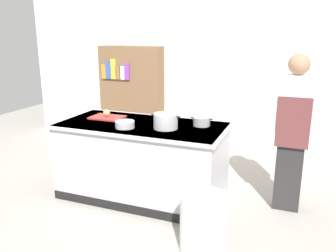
{
  "coord_description": "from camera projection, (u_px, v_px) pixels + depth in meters",
  "views": [
    {
      "loc": [
        1.69,
        -3.49,
        1.93
      ],
      "look_at": [
        0.25,
        0.2,
        0.85
      ],
      "focal_mm": 37.0,
      "sensor_mm": 36.0,
      "label": 1
    }
  ],
  "objects": [
    {
      "name": "ground_plane",
      "position": [
        143.0,
        195.0,
        4.23
      ],
      "size": [
        10.0,
        10.0,
        0.0
      ],
      "primitive_type": "plane",
      "color": "#9E9991"
    },
    {
      "name": "back_wall",
      "position": [
        196.0,
        59.0,
        5.73
      ],
      "size": [
        6.4,
        0.12,
        3.0
      ],
      "primitive_type": "cube",
      "color": "silver",
      "rests_on": "ground_plane"
    },
    {
      "name": "counter_island",
      "position": [
        142.0,
        159.0,
        4.11
      ],
      "size": [
        1.98,
        0.98,
        0.9
      ],
      "color": "#B7BABF",
      "rests_on": "ground_plane"
    },
    {
      "name": "cutting_board",
      "position": [
        107.0,
        117.0,
        4.27
      ],
      "size": [
        0.4,
        0.28,
        0.02
      ],
      "primitive_type": "cube",
      "color": "red",
      "rests_on": "counter_island"
    },
    {
      "name": "onion",
      "position": [
        107.0,
        113.0,
        4.27
      ],
      "size": [
        0.09,
        0.09,
        0.09
      ],
      "primitive_type": "sphere",
      "color": "tan",
      "rests_on": "cutting_board"
    },
    {
      "name": "stock_pot",
      "position": [
        166.0,
        121.0,
        3.79
      ],
      "size": [
        0.33,
        0.27,
        0.17
      ],
      "color": "#B7BABF",
      "rests_on": "counter_island"
    },
    {
      "name": "sauce_pan",
      "position": [
        202.0,
        121.0,
        3.91
      ],
      "size": [
        0.26,
        0.19,
        0.1
      ],
      "color": "#99999E",
      "rests_on": "counter_island"
    },
    {
      "name": "mixing_bowl",
      "position": [
        125.0,
        124.0,
        3.83
      ],
      "size": [
        0.22,
        0.22,
        0.08
      ],
      "primitive_type": "cylinder",
      "color": "#B7BABF",
      "rests_on": "counter_island"
    },
    {
      "name": "trash_bin",
      "position": [
        204.0,
        223.0,
        3.1
      ],
      "size": [
        0.43,
        0.43,
        0.54
      ],
      "primitive_type": "cylinder",
      "color": "white",
      "rests_on": "ground_plane"
    },
    {
      "name": "person_chef",
      "position": [
        293.0,
        130.0,
        3.71
      ],
      "size": [
        0.38,
        0.25,
        1.72
      ],
      "rotation": [
        0.0,
        0.0,
        1.28
      ],
      "color": "#2A2A2A",
      "rests_on": "ground_plane"
    },
    {
      "name": "bookshelf",
      "position": [
        132.0,
        96.0,
        6.0
      ],
      "size": [
        1.1,
        0.31,
        1.7
      ],
      "color": "brown",
      "rests_on": "ground_plane"
    }
  ]
}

